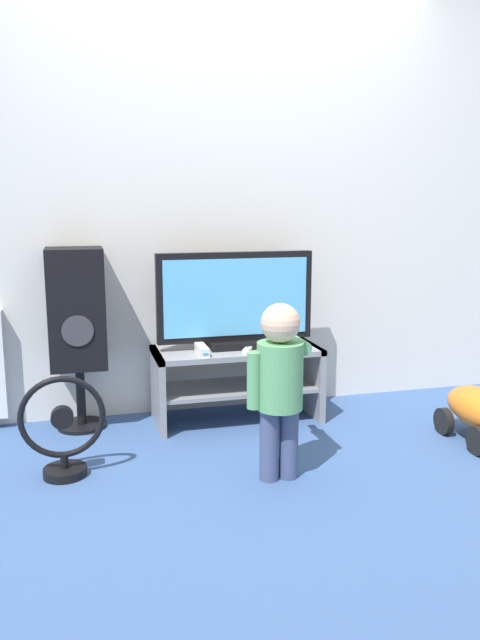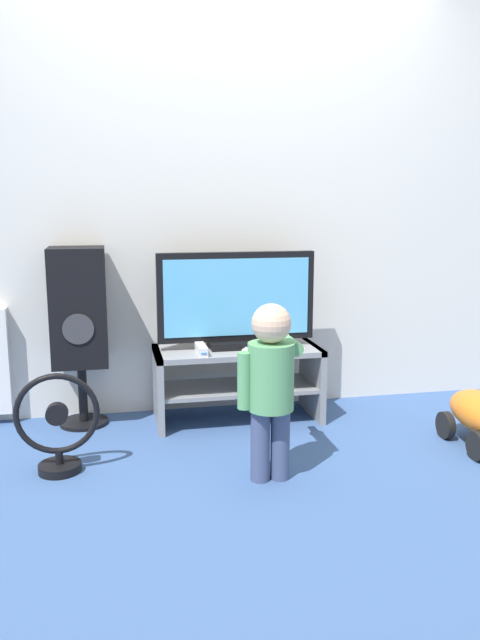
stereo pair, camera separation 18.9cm
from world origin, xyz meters
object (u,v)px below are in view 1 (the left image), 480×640
at_px(remote_secondary, 248,349).
at_px(floor_fan, 63,431).
at_px(speaker_tower, 77,313).
at_px(television, 235,301).
at_px(child, 280,377).
at_px(game_console, 202,350).
at_px(remote_primary, 296,347).

distance_m(remote_secondary, floor_fan, 1.11).
bearing_deg(speaker_tower, television, -5.17).
bearing_deg(child, game_console, 106.62).
relative_size(remote_primary, floor_fan, 0.28).
relative_size(remote_secondary, child, 0.16).
height_order(game_console, remote_primary, game_console).
bearing_deg(speaker_tower, remote_secondary, -12.40).
bearing_deg(television, speaker_tower, 174.83).
relative_size(game_console, remote_primary, 1.40).
bearing_deg(remote_secondary, television, 108.33).
bearing_deg(floor_fan, television, 30.21).
bearing_deg(game_console, child, -73.38).
bearing_deg(child, speaker_tower, 133.60).
bearing_deg(floor_fan, speaker_tower, 82.24).
bearing_deg(television, remote_secondary, -71.67).
height_order(remote_primary, remote_secondary, same).
distance_m(television, remote_primary, 0.43).
bearing_deg(remote_primary, game_console, 178.22).
relative_size(television, remote_primary, 6.68).
xyz_separation_m(game_console, floor_fan, (-0.73, -0.43, -0.24)).
bearing_deg(game_console, speaker_tower, 162.93).
bearing_deg(television, child, -90.71).
height_order(child, speaker_tower, speaker_tower).
bearing_deg(remote_primary, child, -115.62).
xyz_separation_m(remote_secondary, floor_fan, (-0.99, -0.43, -0.22)).
distance_m(remote_secondary, speaker_tower, 0.95).
bearing_deg(remote_secondary, remote_primary, -3.35).
distance_m(child, floor_fan, 1.01).
height_order(remote_primary, floor_fan, floor_fan).
height_order(television, game_console, television).
distance_m(remote_secondary, child, 0.70).
relative_size(television, child, 1.10).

